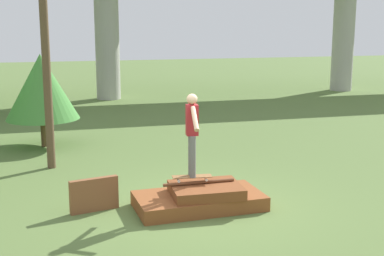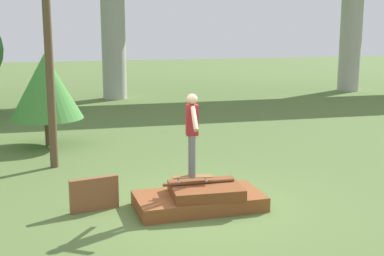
{
  "view_description": "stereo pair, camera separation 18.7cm",
  "coord_description": "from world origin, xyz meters",
  "px_view_note": "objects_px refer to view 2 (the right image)",
  "views": [
    {
      "loc": [
        -2.71,
        -9.5,
        3.57
      ],
      "look_at": [
        -0.12,
        0.06,
        1.58
      ],
      "focal_mm": 50.0,
      "sensor_mm": 36.0,
      "label": 1
    },
    {
      "loc": [
        -2.53,
        -9.55,
        3.57
      ],
      "look_at": [
        -0.12,
        0.06,
        1.58
      ],
      "focal_mm": 50.0,
      "sensor_mm": 36.0,
      "label": 2
    }
  ],
  "objects_px": {
    "skater": "(192,129)",
    "tree_mid_back": "(46,86)",
    "utility_pole": "(46,8)",
    "skateboard": "(192,177)"
  },
  "relations": [
    {
      "from": "skater",
      "to": "utility_pole",
      "type": "relative_size",
      "value": 0.21
    },
    {
      "from": "skater",
      "to": "tree_mid_back",
      "type": "height_order",
      "value": "tree_mid_back"
    },
    {
      "from": "skateboard",
      "to": "tree_mid_back",
      "type": "relative_size",
      "value": 0.29
    },
    {
      "from": "utility_pole",
      "to": "tree_mid_back",
      "type": "relative_size",
      "value": 2.8
    },
    {
      "from": "utility_pole",
      "to": "tree_mid_back",
      "type": "xyz_separation_m",
      "value": [
        -0.17,
        2.43,
        -2.13
      ]
    },
    {
      "from": "skateboard",
      "to": "skater",
      "type": "distance_m",
      "value": 0.94
    },
    {
      "from": "skater",
      "to": "tree_mid_back",
      "type": "distance_m",
      "value": 6.71
    },
    {
      "from": "skateboard",
      "to": "utility_pole",
      "type": "height_order",
      "value": "utility_pole"
    },
    {
      "from": "skater",
      "to": "tree_mid_back",
      "type": "relative_size",
      "value": 0.6
    },
    {
      "from": "skater",
      "to": "skateboard",
      "type": "bearing_deg",
      "value": -26.57
    }
  ]
}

